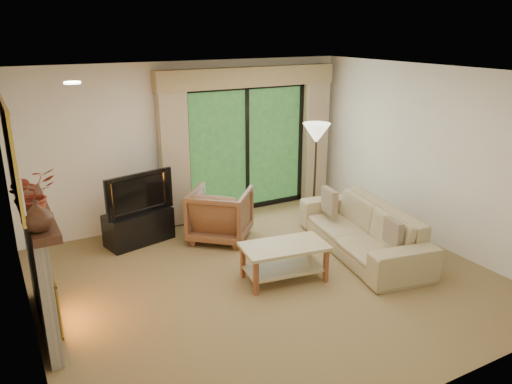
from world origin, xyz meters
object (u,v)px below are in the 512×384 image
media_console (139,227)px  coffee_table (284,262)px  sofa (362,229)px  armchair (220,214)px

media_console → coffee_table: media_console is taller
media_console → coffee_table: bearing=-71.2°
sofa → armchair: bearing=-121.1°
armchair → coffee_table: (0.16, -1.58, -0.16)m
armchair → media_console: bearing=18.3°
armchair → sofa: armchair is taller
coffee_table → sofa: bearing=15.5°
armchair → coffee_table: bearing=136.9°
armchair → sofa: bearing=179.5°
armchair → sofa: size_ratio=0.37×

